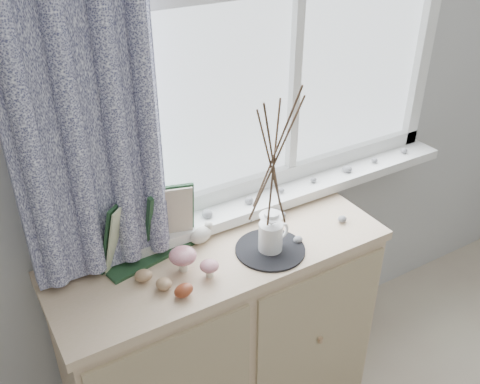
{
  "coord_description": "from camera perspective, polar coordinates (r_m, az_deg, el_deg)",
  "views": [
    {
      "loc": [
        -0.85,
        0.45,
        1.99
      ],
      "look_at": [
        -0.1,
        1.7,
        1.1
      ],
      "focal_mm": 40.0,
      "sensor_mm": 36.0,
      "label": 1
    }
  ],
  "objects": [
    {
      "name": "songbird_figurine",
      "position": [
        1.9,
        -4.18,
        -4.51
      ],
      "size": [
        0.13,
        0.09,
        0.06
      ],
      "primitive_type": null,
      "rotation": [
        0.0,
        0.0,
        0.3
      ],
      "color": "silver",
      "rests_on": "sideboard"
    },
    {
      "name": "sideboard_pebbles",
      "position": [
        2.0,
        5.63,
        -3.31
      ],
      "size": [
        0.33,
        0.23,
        0.02
      ],
      "color": "gray",
      "rests_on": "sideboard"
    },
    {
      "name": "wooden_eggs",
      "position": [
        1.72,
        -8.18,
        -9.6
      ],
      "size": [
        0.13,
        0.17,
        0.06
      ],
      "color": "tan",
      "rests_on": "sideboard"
    },
    {
      "name": "sideboard",
      "position": [
        2.15,
        -1.82,
        -15.34
      ],
      "size": [
        1.2,
        0.45,
        0.85
      ],
      "color": "beige",
      "rests_on": "ground"
    },
    {
      "name": "crocheted_doily",
      "position": [
        1.87,
        3.23,
        -6.14
      ],
      "size": [
        0.24,
        0.24,
        0.01
      ],
      "primitive_type": "cylinder",
      "color": "black",
      "rests_on": "sideboard"
    },
    {
      "name": "botanical_book",
      "position": [
        1.77,
        -9.56,
        -3.89
      ],
      "size": [
        0.4,
        0.2,
        0.27
      ],
      "primitive_type": null,
      "rotation": [
        0.0,
        0.0,
        0.2
      ],
      "color": "#1E4025",
      "rests_on": "sideboard"
    },
    {
      "name": "toadstool_cluster",
      "position": [
        1.76,
        -5.4,
        -7.14
      ],
      "size": [
        0.14,
        0.15,
        0.09
      ],
      "color": "white",
      "rests_on": "sideboard"
    },
    {
      "name": "twig_pitcher",
      "position": [
        1.68,
        3.6,
        3.7
      ],
      "size": [
        0.26,
        0.26,
        0.63
      ],
      "rotation": [
        0.0,
        0.0,
        0.2
      ],
      "color": "white",
      "rests_on": "crocheted_doily"
    }
  ]
}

